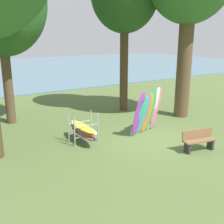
# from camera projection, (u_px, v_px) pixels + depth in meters

# --- Properties ---
(ground_plane) EXTENTS (80.00, 80.00, 0.00)m
(ground_plane) POSITION_uv_depth(u_px,v_px,m) (149.00, 138.00, 12.34)
(ground_plane) COLOR #566B38
(lake_water) EXTENTS (80.00, 36.00, 0.10)m
(lake_water) POSITION_uv_depth(u_px,v_px,m) (3.00, 70.00, 36.73)
(lake_water) COLOR slate
(lake_water) RESTS_ON ground
(leaning_board_pile) EXTENTS (1.99, 1.03, 2.19)m
(leaning_board_pile) POSITION_uv_depth(u_px,v_px,m) (148.00, 112.00, 12.67)
(leaning_board_pile) COLOR purple
(leaning_board_pile) RESTS_ON ground
(board_storage_rack) EXTENTS (1.15, 2.13, 1.25)m
(board_storage_rack) POSITION_uv_depth(u_px,v_px,m) (83.00, 130.00, 11.79)
(board_storage_rack) COLOR #9EA0A5
(board_storage_rack) RESTS_ON ground
(park_bench) EXTENTS (1.45, 0.69, 0.85)m
(park_bench) POSITION_uv_depth(u_px,v_px,m) (199.00, 140.00, 10.90)
(park_bench) COLOR #2D2D33
(park_bench) RESTS_ON ground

